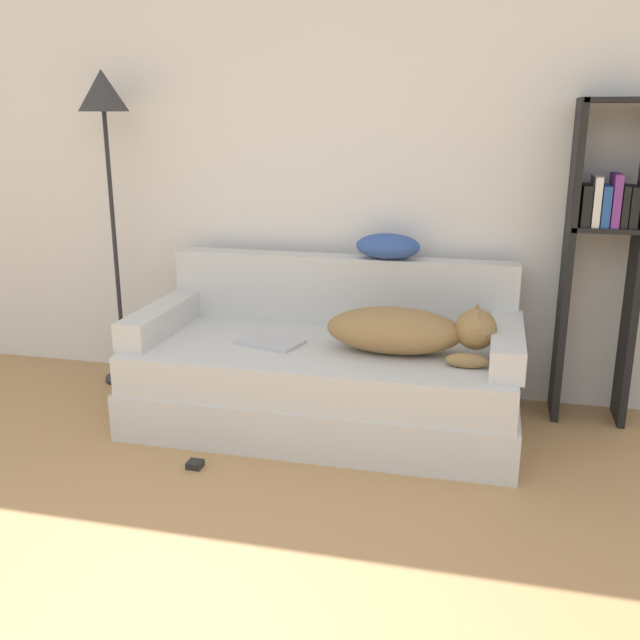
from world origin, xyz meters
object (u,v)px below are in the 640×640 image
throw_pillow (388,246)px  bookshelf (603,244)px  couch (324,384)px  dog (408,331)px  power_adapter (195,464)px  floor_lamp (105,122)px  laptop (270,342)px

throw_pillow → bookshelf: (1.06, 0.02, 0.05)m
couch → bookshelf: bearing=17.0°
dog → throw_pillow: size_ratio=2.38×
power_adapter → dog: bearing=32.8°
throw_pillow → floor_lamp: floor_lamp is taller
power_adapter → couch: bearing=53.8°
dog → couch: bearing=172.4°
dog → bookshelf: (0.89, 0.46, 0.37)m
throw_pillow → floor_lamp: (-1.54, -0.07, 0.62)m
bookshelf → floor_lamp: floor_lamp is taller
laptop → floor_lamp: floor_lamp is taller
bookshelf → power_adapter: size_ratio=24.19×
floor_lamp → power_adapter: floor_lamp is taller
throw_pillow → floor_lamp: bearing=-177.5°
throw_pillow → bookshelf: bearing=1.0°
laptop → floor_lamp: size_ratio=0.20×
throw_pillow → laptop: bearing=-139.0°
laptop → bookshelf: (1.57, 0.46, 0.48)m
laptop → bookshelf: bearing=32.7°
floor_lamp → power_adapter: size_ratio=26.54×
floor_lamp → throw_pillow: bearing=2.5°
bookshelf → floor_lamp: size_ratio=0.91×
throw_pillow → floor_lamp: size_ratio=0.19×
couch → bookshelf: bookshelf is taller
throw_pillow → floor_lamp: 1.66m
throw_pillow → bookshelf: size_ratio=0.21×
throw_pillow → bookshelf: bookshelf is taller
throw_pillow → power_adapter: size_ratio=5.09×
floor_lamp → bookshelf: bearing=1.9°
bookshelf → throw_pillow: bearing=-179.0°
laptop → floor_lamp: bearing=176.1°
laptop → couch: bearing=29.8°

